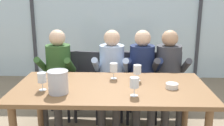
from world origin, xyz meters
TOP-DOWN VIEW (x-y plane):
  - ground at (0.00, 1.00)m, footprint 14.00×14.00m
  - window_glass_panel at (0.00, 2.62)m, footprint 7.13×0.03m
  - window_mullion_left at (-1.60, 2.60)m, footprint 0.06×0.06m
  - window_mullion_right at (1.60, 2.60)m, footprint 0.06×0.06m
  - hillside_vineyard at (0.00, 6.27)m, footprint 13.13×2.40m
  - dining_table at (0.00, 0.00)m, footprint 1.93×0.96m
  - chair_near_curtain at (-0.69, 0.89)m, footprint 0.47×0.47m
  - chair_left_of_center at (-0.34, 0.89)m, footprint 0.50×0.50m
  - chair_center at (0.04, 0.89)m, footprint 0.50×0.50m
  - chair_right_of_center at (0.33, 0.90)m, footprint 0.48×0.48m
  - chair_near_window_right at (0.73, 0.89)m, footprint 0.46×0.46m
  - person_olive_shirt at (-0.73, 0.75)m, footprint 0.48×0.63m
  - person_pale_blue_shirt at (-0.02, 0.75)m, footprint 0.48×0.62m
  - person_navy_polo at (0.38, 0.75)m, footprint 0.46×0.61m
  - person_charcoal_jacket at (0.72, 0.75)m, footprint 0.47×0.61m
  - ice_bucket_primary at (-0.48, -0.20)m, footprint 0.19×0.19m
  - tasting_bowl at (0.60, -0.04)m, footprint 0.12×0.12m
  - wine_glass_by_left_taster at (0.22, -0.24)m, footprint 0.08×0.08m
  - wine_glass_near_bucket at (0.02, 0.25)m, footprint 0.08×0.08m
  - wine_glass_center_pour at (0.27, 0.18)m, footprint 0.08×0.08m
  - wine_glass_by_right_taster at (-0.65, -0.12)m, footprint 0.08×0.08m

SIDE VIEW (x-z plane):
  - ground at x=0.00m, z-range 0.00..0.00m
  - chair_near_curtain at x=-0.69m, z-range 0.07..0.94m
  - chair_left_of_center at x=-0.34m, z-range 0.07..0.94m
  - chair_center at x=0.04m, z-range 0.07..0.94m
  - chair_right_of_center at x=0.33m, z-range 0.07..0.94m
  - chair_near_window_right at x=0.73m, z-range 0.07..0.94m
  - dining_table at x=0.00m, z-range 0.29..1.02m
  - person_olive_shirt at x=-0.73m, z-range 0.08..1.28m
  - person_pale_blue_shirt at x=-0.02m, z-range 0.08..1.28m
  - person_navy_polo at x=0.38m, z-range 0.08..1.28m
  - person_charcoal_jacket at x=0.72m, z-range 0.08..1.28m
  - tasting_bowl at x=0.60m, z-range 0.73..0.78m
  - ice_bucket_primary at x=-0.48m, z-range 0.74..0.95m
  - wine_glass_near_bucket at x=0.02m, z-range 0.76..0.94m
  - wine_glass_center_pour at x=0.27m, z-range 0.76..0.94m
  - wine_glass_by_right_taster at x=-0.65m, z-range 0.76..0.94m
  - wine_glass_by_left_taster at x=0.22m, z-range 0.77..0.94m
  - hillside_vineyard at x=0.00m, z-range 0.00..1.74m
  - window_glass_panel at x=0.00m, z-range 0.00..2.60m
  - window_mullion_left at x=-1.60m, z-range 0.00..2.60m
  - window_mullion_right at x=1.60m, z-range 0.00..2.60m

